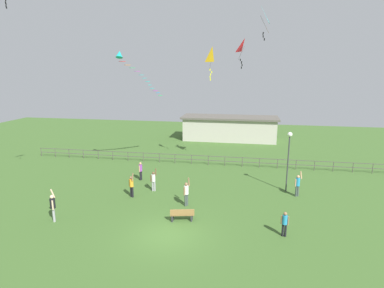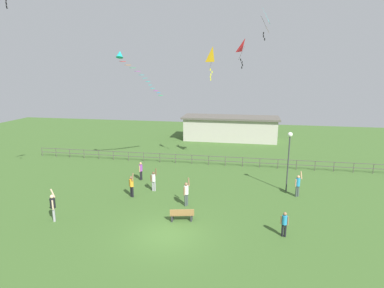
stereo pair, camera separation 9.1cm
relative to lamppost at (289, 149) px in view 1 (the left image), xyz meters
name	(u,v)px [view 1 (the left image)]	position (x,y,z in m)	size (l,w,h in m)	color
ground_plane	(167,235)	(-7.45, -8.14, -3.40)	(80.00, 80.00, 0.00)	#3D6028
lamppost	(289,149)	(0.00, 0.00, 0.00)	(0.36, 0.36, 4.72)	#38383D
park_bench	(182,214)	(-6.96, -6.33, -2.94)	(1.55, 0.73, 0.85)	olive
person_0	(186,192)	(-7.16, -4.01, -2.40)	(0.40, 0.47, 2.00)	#3F4C47
person_1	(53,206)	(-14.86, -7.72, -2.37)	(0.38, 0.55, 2.05)	#99999E
person_2	(285,222)	(-0.90, -7.07, -2.54)	(0.45, 0.28, 1.49)	black
person_3	(131,185)	(-11.46, -3.22, -2.44)	(0.47, 0.38, 1.91)	black
person_4	(153,180)	(-10.20, -1.79, -2.47)	(0.50, 0.29, 1.85)	#99999E
person_5	(298,184)	(0.69, -0.91, -2.42)	(0.52, 0.34, 1.95)	#3F4C47
person_6	(141,170)	(-12.04, 0.44, -2.49)	(0.29, 0.47, 1.59)	black
kite_0	(261,16)	(-2.50, 2.41, 9.90)	(1.09, 1.05, 2.51)	#19B2B2
kite_1	(212,56)	(-6.55, 5.20, 7.13)	(0.88, 0.79, 3.01)	yellow
kite_3	(244,47)	(-3.69, 4.82, 7.83)	(1.01, 1.06, 2.54)	red
streamer_kite	(124,59)	(-13.65, 1.99, 6.73)	(2.39, 6.10, 4.14)	#19B2B2
waterfront_railing	(199,158)	(-7.77, 5.86, -2.77)	(36.03, 0.06, 0.95)	#4C4742
pavilion_building	(229,128)	(-5.51, 17.86, -1.77)	(12.81, 4.42, 3.22)	#B7B2A3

